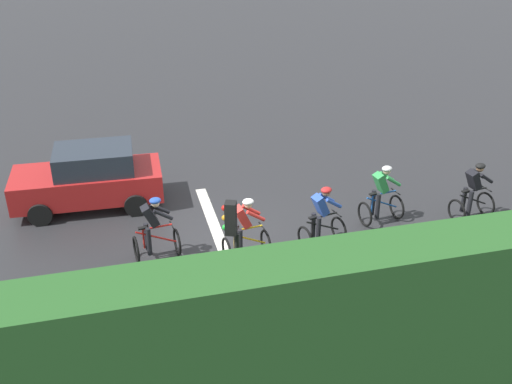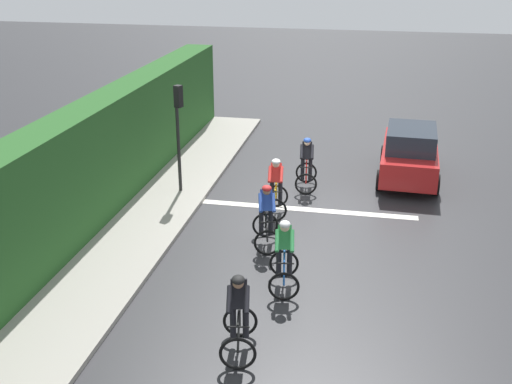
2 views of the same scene
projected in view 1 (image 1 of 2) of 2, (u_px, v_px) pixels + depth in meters
The scene contains 12 objects.
ground_plane at pixel (228, 250), 15.47m from camera, with size 80.00×80.00×0.00m, color #28282B.
sidewalk_kerb at pixel (367, 343), 12.35m from camera, with size 2.80×22.16×0.12m, color #9E998E.
stone_wall_low at pixel (387, 368), 11.50m from camera, with size 0.44×22.16×0.44m, color gray.
hedge_wall at pixel (403, 320), 10.60m from camera, with size 1.10×22.16×3.19m, color #265623.
road_marking_stop_line at pixel (224, 251), 15.45m from camera, with size 7.00×0.30×0.01m, color silver.
cyclist_lead at pixel (473, 193), 16.52m from camera, with size 0.86×1.18×1.66m.
cyclist_second at pixel (381, 196), 16.38m from camera, with size 0.83×1.17×1.66m.
cyclist_mid at pixel (322, 219), 15.29m from camera, with size 0.92×1.21×1.66m.
cyclist_fourth at pixel (245, 231), 14.77m from camera, with size 0.80×1.15×1.66m.
cyclist_trailing at pixel (154, 230), 14.82m from camera, with size 0.79×1.15×1.66m.
car_red at pixel (89, 178), 17.16m from camera, with size 2.02×4.17×1.76m.
traffic_light_near_crossing at pixel (234, 256), 11.27m from camera, with size 0.26×0.30×3.34m.
Camera 1 is at (12.79, -2.54, 8.50)m, focal length 42.95 mm.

